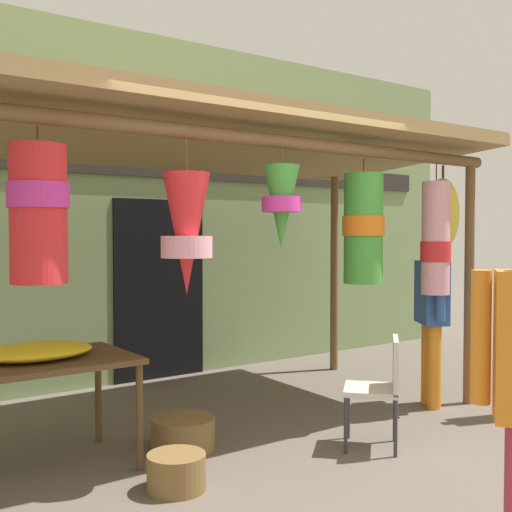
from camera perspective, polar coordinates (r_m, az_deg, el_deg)
ground_plane at (r=4.92m, az=-0.22°, el=-17.24°), size 30.00×30.00×0.00m
shop_facade at (r=7.05m, az=-13.34°, el=4.27°), size 10.47×0.29×3.81m
market_stall_canopy at (r=5.35m, az=-1.71°, el=8.12°), size 4.93×2.37×2.56m
display_table at (r=4.57m, az=-20.19°, el=-9.70°), size 1.45×0.83×0.78m
flower_heap_on_table at (r=4.58m, az=-18.86°, el=-8.06°), size 0.76×0.53×0.11m
folding_chair at (r=4.98m, az=11.17°, el=-11.01°), size 0.57×0.57×0.84m
wicker_basket_by_table at (r=4.98m, az=-6.54°, el=-15.52°), size 0.48×0.48×0.24m
wicker_basket_spare at (r=4.28m, az=-7.14°, el=-18.64°), size 0.37×0.37×0.23m
customer_foreground at (r=6.20m, az=15.46°, el=-4.50°), size 0.40×0.51×1.58m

